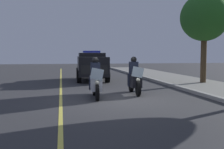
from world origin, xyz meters
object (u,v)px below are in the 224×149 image
object	(u,v)px
police_motorcycle_lead_right	(134,79)
tree_far_back	(205,18)
police_motorcycle_lead_left	(96,81)
police_suv	(92,65)

from	to	relation	value
police_motorcycle_lead_right	tree_far_back	xyz separation A→B (m)	(-3.38, 5.22, 3.29)
police_motorcycle_lead_right	tree_far_back	world-z (taller)	tree_far_back
police_motorcycle_lead_left	tree_far_back	distance (m)	8.92
tree_far_back	police_suv	bearing A→B (deg)	-118.61
police_motorcycle_lead_right	tree_far_back	bearing A→B (deg)	122.95
police_suv	police_motorcycle_lead_left	bearing A→B (deg)	-4.92
police_motorcycle_lead_left	police_suv	distance (m)	7.80
police_motorcycle_lead_left	police_suv	xyz separation A→B (m)	(-7.76, 0.67, 0.37)
police_suv	tree_far_back	xyz separation A→B (m)	(3.52, 6.45, 2.93)
police_suv	tree_far_back	world-z (taller)	tree_far_back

